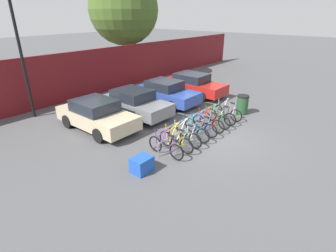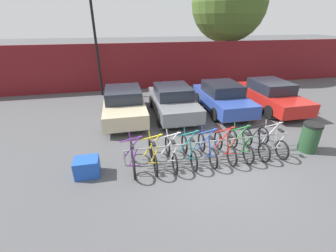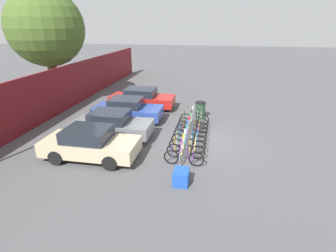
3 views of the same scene
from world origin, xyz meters
The scene contains 19 objects.
ground_plane centered at (0.00, 0.00, 0.00)m, with size 120.00×120.00×0.00m, color #4C4C4F.
hoarding_wall centered at (0.00, 9.50, 1.46)m, with size 36.00×0.16×2.92m, color maroon.
bike_rack centered at (-0.20, 0.68, 0.50)m, with size 5.39×0.04×0.57m.
bicycle_purple centered at (-2.62, 0.53, 0.38)m, with size 0.68×1.71×1.05m.
bicycle_yellow centered at (-1.99, 0.53, 0.38)m, with size 0.68×1.71×1.05m.
bicycle_white centered at (-1.41, 0.53, 0.38)m, with size 0.68×1.71×1.05m.
bicycle_teal centered at (-0.82, 0.53, 0.38)m, with size 0.68×1.71×1.05m.
bicycle_blue centered at (-0.19, 0.53, 0.38)m, with size 0.68×1.71×1.05m.
bicycle_red centered at (0.43, 0.53, 0.38)m, with size 0.68×1.71×1.05m.
bicycle_green centered at (1.00, 0.53, 0.38)m, with size 0.68×1.71×1.05m.
bicycle_black centered at (1.56, 0.53, 0.38)m, with size 0.68×1.71×1.05m.
bicycle_silver centered at (2.22, 0.53, 0.38)m, with size 0.68×1.71×1.05m.
car_beige centered at (-2.70, 4.65, 0.69)m, with size 1.91×4.15×1.40m.
car_grey centered at (-0.39, 4.57, 0.69)m, with size 1.91×4.09×1.40m.
car_blue centered at (2.16, 4.57, 0.69)m, with size 1.91×4.08×1.40m.
car_red centered at (4.76, 4.42, 0.69)m, with size 1.91×4.41×1.40m.
trash_bin centered at (3.48, 0.27, 0.52)m, with size 0.63×0.63×1.03m.
cargo_crate centered at (-3.98, 0.45, 0.28)m, with size 0.70×0.56×0.55m, color blue.
tree_behind_hoarding centered at (5.24, 11.30, 5.23)m, with size 5.27×5.27×7.90m.
Camera 3 is at (-12.26, -0.60, 5.61)m, focal length 28.00 mm.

